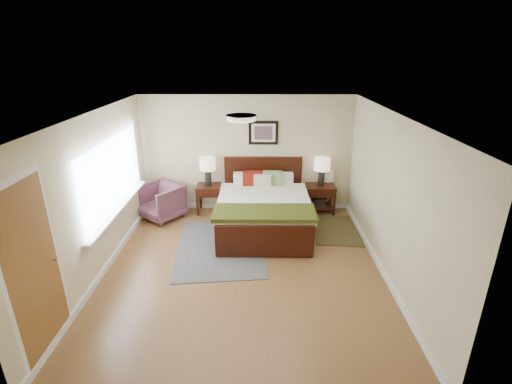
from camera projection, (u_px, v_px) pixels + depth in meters
floor at (243, 268)px, 6.09m from camera, size 5.00×5.00×0.00m
back_wall at (247, 154)px, 7.97m from camera, size 4.50×0.04×2.50m
front_wall at (231, 303)px, 3.31m from camera, size 4.50×0.04×2.50m
left_wall at (95, 197)px, 5.65m from camera, size 0.04×5.00×2.50m
right_wall at (390, 198)px, 5.63m from camera, size 0.04×5.00×2.50m
ceiling at (241, 115)px, 5.19m from camera, size 4.50×5.00×0.02m
window at (114, 175)px, 6.25m from camera, size 0.11×2.72×1.32m
door at (34, 272)px, 4.08m from camera, size 0.06×1.00×2.18m
ceil_fixture at (241, 118)px, 5.20m from camera, size 0.44×0.44×0.08m
bed at (264, 204)px, 7.22m from camera, size 1.80×2.19×1.18m
wall_art at (263, 133)px, 7.77m from camera, size 0.62×0.05×0.50m
nightstand_left at (209, 191)px, 8.01m from camera, size 0.52×0.47×0.62m
nightstand_right at (320, 196)px, 8.05m from camera, size 0.62×0.46×0.61m
lamp_left at (208, 166)px, 7.83m from camera, size 0.33×0.33×0.61m
lamp_right at (322, 167)px, 7.82m from camera, size 0.33×0.33×0.61m
armchair at (161, 201)px, 7.78m from camera, size 1.12×1.13×0.74m
rug_persian at (220, 247)px, 6.72m from camera, size 1.74×2.30×0.01m
rug_navy at (336, 230)px, 7.37m from camera, size 0.99×1.40×0.01m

